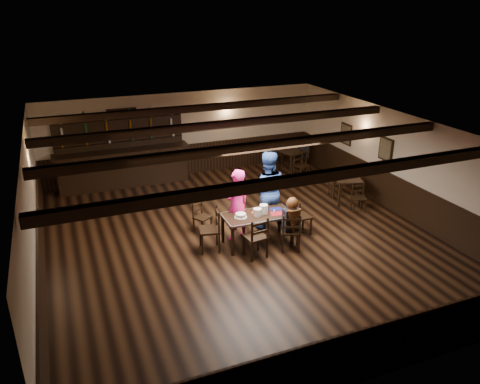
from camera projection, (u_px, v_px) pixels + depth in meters
name	position (u px, v px, depth m)	size (l,w,h in m)	color
ground	(241.00, 238.00, 11.38)	(10.00, 10.00, 0.00)	black
room_shell	(241.00, 170.00, 10.76)	(9.02, 10.02, 2.71)	beige
dining_table	(258.00, 217.00, 10.89)	(1.63, 0.84, 0.75)	black
chair_near_left	(257.00, 235.00, 10.29)	(0.51, 0.49, 0.99)	black
chair_near_right	(291.00, 230.00, 10.60)	(0.56, 0.55, 0.93)	black
chair_end_left	(213.00, 226.00, 10.64)	(0.54, 0.56, 1.02)	black
chair_end_right	(298.00, 214.00, 11.38)	(0.43, 0.45, 0.93)	black
chair_far_pushed	(200.00, 214.00, 11.56)	(0.50, 0.49, 0.79)	black
woman_pink	(237.00, 205.00, 11.03)	(0.65, 0.43, 1.78)	#E32B87
man_blue	(267.00, 191.00, 11.55)	(0.98, 0.76, 2.02)	navy
seated_person	(292.00, 216.00, 10.54)	(0.36, 0.54, 0.88)	black
cake	(241.00, 216.00, 10.71)	(0.30, 0.30, 0.09)	white
plate_stack_a	(257.00, 212.00, 10.77)	(0.19, 0.19, 0.17)	white
plate_stack_b	(264.00, 209.00, 10.87)	(0.19, 0.19, 0.22)	white
tea_light	(255.00, 212.00, 10.95)	(0.06, 0.06, 0.06)	#A5A8AD
salt_shaker	(274.00, 212.00, 10.88)	(0.04, 0.04, 0.09)	silver
pepper_shaker	(274.00, 211.00, 10.94)	(0.03, 0.03, 0.08)	#A5A8AD
drink_glass	(266.00, 209.00, 11.01)	(0.07, 0.07, 0.11)	silver
menu_red	(277.00, 213.00, 10.91)	(0.33, 0.23, 0.00)	maroon
menu_blue	(276.00, 209.00, 11.15)	(0.28, 0.20, 0.00)	#101450
bar_counter	(123.00, 162.00, 14.45)	(4.09, 0.70, 2.20)	black
back_table_a	(348.00, 182.00, 13.13)	(0.89, 0.89, 0.75)	black
back_table_b	(292.00, 153.00, 15.56)	(0.98, 0.98, 0.75)	black
bg_patron_left	(272.00, 152.00, 15.17)	(0.27, 0.38, 0.72)	black
bg_patron_right	(304.00, 147.00, 15.65)	(0.24, 0.36, 0.72)	black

